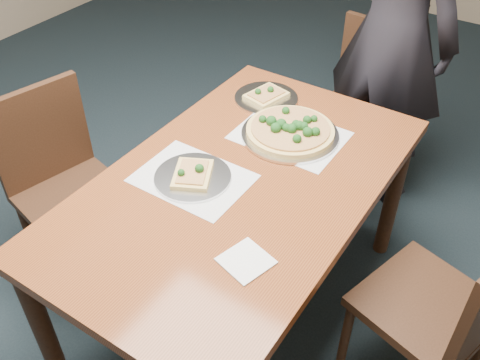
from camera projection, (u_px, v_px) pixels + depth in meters
The scene contains 12 objects.
ground at pixel (167, 327), 2.33m from camera, with size 8.00×8.00×0.00m, color black.
dining_table at pixel (240, 199), 1.99m from camera, with size 0.90×1.50×0.75m.
chair_far at pixel (363, 101), 2.79m from camera, with size 0.46×0.46×0.91m.
chair_left at pixel (62, 179), 2.31m from camera, with size 0.50×0.50×0.91m.
chair_right at pixel (451, 308), 1.78m from camera, with size 0.52×0.52×0.91m.
diner at pixel (393, 33), 2.53m from camera, with size 0.66×0.43×1.80m, color black.
placemat_main at pixel (290, 135), 2.15m from camera, with size 0.42×0.32×0.00m, color white.
placemat_near at pixel (193, 178), 1.94m from camera, with size 0.40×0.30×0.00m, color white.
pizza_pan at pixel (290, 131), 2.13m from camera, with size 0.39×0.39×0.08m.
slice_plate_near at pixel (193, 176), 1.93m from camera, with size 0.28×0.28×0.06m.
slice_plate_far at pixel (266, 97), 2.35m from camera, with size 0.28×0.28×0.05m.
napkin at pixel (246, 261), 1.63m from camera, with size 0.14×0.14×0.01m, color white.
Camera 1 is at (1.02, -0.97, 1.99)m, focal length 40.00 mm.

